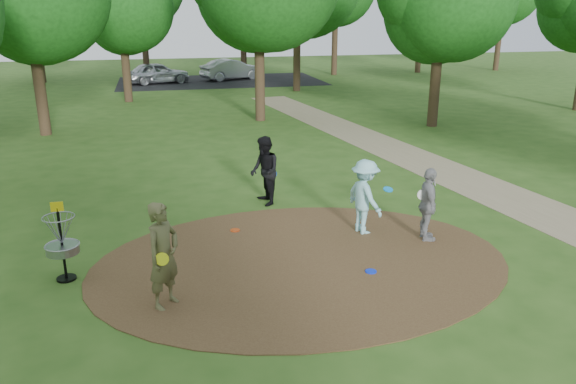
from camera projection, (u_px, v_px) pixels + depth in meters
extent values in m
plane|color=#2D5119|center=(302.00, 262.00, 11.27)|extent=(100.00, 100.00, 0.00)
cylinder|color=#47301C|center=(302.00, 262.00, 11.26)|extent=(8.40, 8.40, 0.02)
cube|color=#8C7A5B|center=(524.00, 205.00, 14.55)|extent=(7.55, 39.89, 0.01)
cube|color=black|center=(221.00, 81.00, 39.44)|extent=(14.00, 8.00, 0.01)
imported|color=brown|center=(163.00, 256.00, 9.33)|extent=(0.79, 0.80, 1.86)
cylinder|color=#F7F61B|center=(162.00, 259.00, 9.08)|extent=(0.22, 0.07, 0.22)
imported|color=#93D5DB|center=(365.00, 197.00, 12.50)|extent=(0.90, 1.23, 1.70)
cylinder|color=#0D86DD|center=(388.00, 189.00, 12.56)|extent=(0.25, 0.25, 0.08)
imported|color=black|center=(265.00, 171.00, 14.35)|extent=(0.76, 0.93, 1.78)
cylinder|color=blue|center=(273.00, 174.00, 14.45)|extent=(0.23, 0.12, 0.22)
imported|color=gray|center=(428.00, 205.00, 12.10)|extent=(0.61, 1.02, 1.63)
cylinder|color=white|center=(422.00, 195.00, 12.04)|extent=(0.22, 0.06, 0.22)
cylinder|color=#0D2CEB|center=(371.00, 271.00, 10.80)|extent=(0.22, 0.22, 0.02)
cylinder|color=#CA4014|center=(235.00, 230.00, 12.81)|extent=(0.22, 0.22, 0.02)
imported|color=#B8BAC0|center=(157.00, 73.00, 37.87)|extent=(4.53, 2.83, 1.44)
imported|color=#A4A6AC|center=(232.00, 70.00, 39.89)|extent=(4.66, 2.88, 1.45)
cylinder|color=black|center=(62.00, 246.00, 10.34)|extent=(0.05, 0.05, 1.35)
cylinder|color=black|center=(67.00, 278.00, 10.54)|extent=(0.36, 0.36, 0.04)
cylinder|color=gray|center=(63.00, 249.00, 10.36)|extent=(0.60, 0.60, 0.16)
torus|color=gray|center=(62.00, 245.00, 10.33)|extent=(0.63, 0.63, 0.03)
torus|color=gray|center=(58.00, 217.00, 10.16)|extent=(0.58, 0.58, 0.02)
cube|color=yellow|center=(57.00, 207.00, 10.10)|extent=(0.22, 0.02, 0.18)
cylinder|color=#332316|center=(40.00, 87.00, 22.07)|extent=(0.44, 0.44, 3.80)
cylinder|color=#332316|center=(260.00, 74.00, 24.92)|extent=(0.44, 0.44, 4.18)
cylinder|color=#332316|center=(435.00, 84.00, 23.78)|extent=(0.44, 0.44, 3.61)
sphere|color=#154612|center=(441.00, 6.00, 22.80)|extent=(4.89, 4.89, 4.89)
cylinder|color=#332316|center=(126.00, 70.00, 30.19)|extent=(0.44, 0.44, 3.42)
sphere|color=#154612|center=(121.00, 12.00, 29.26)|extent=(4.64, 4.64, 4.64)
cylinder|color=#332316|center=(297.00, 55.00, 34.10)|extent=(0.44, 0.44, 4.37)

